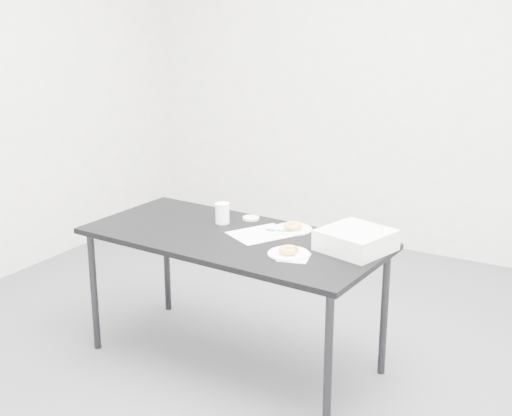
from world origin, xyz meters
The scene contains 14 objects.
floor centered at (0.00, 0.00, 0.00)m, with size 4.00×4.00×0.00m, color #46464A.
wall_back centered at (0.00, 2.00, 1.35)m, with size 4.00×0.02×2.70m, color white.
table centered at (0.03, -0.17, 0.66)m, with size 1.61×0.82×0.72m.
scorecard centered at (0.15, -0.07, 0.72)m, with size 0.24×0.30×0.00m, color white.
logo_patch centered at (0.23, 0.01, 0.72)m, with size 0.05×0.05×0.00m, color green.
pen centered at (0.21, 0.00, 0.72)m, with size 0.01×0.01×0.14m, color #0B727C.
napkin centered at (0.45, -0.30, 0.72)m, with size 0.14×0.14×0.00m, color white.
plate_near centered at (0.41, -0.27, 0.72)m, with size 0.20×0.20×0.01m, color white.
donut_near centered at (0.41, -0.27, 0.74)m, with size 0.10×0.10×0.03m, color #E38F48.
plate_far centered at (0.25, 0.07, 0.72)m, with size 0.21×0.21×0.01m, color white.
donut_far centered at (0.25, 0.07, 0.74)m, with size 0.10×0.10×0.03m, color #E38F48.
coffee_cup centered at (-0.13, -0.02, 0.77)m, with size 0.07×0.07×0.11m, color white.
cup_lid centered at (-0.03, 0.12, 0.72)m, with size 0.09×0.09×0.01m, color white.
bakery_box centered at (0.66, -0.05, 0.77)m, with size 0.31×0.31×0.10m, color white.
Camera 1 is at (1.88, -3.13, 1.92)m, focal length 50.00 mm.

